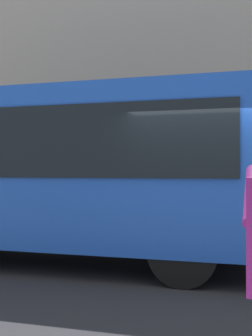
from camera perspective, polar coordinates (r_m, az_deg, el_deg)
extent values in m
plane|color=#232326|center=(7.40, 11.61, -13.26)|extent=(60.00, 60.00, 0.00)
cube|color=#A89E8E|center=(14.65, 14.45, 16.99)|extent=(28.00, 0.80, 12.00)
cube|color=#1947AD|center=(8.76, -11.31, -0.02)|extent=(9.00, 2.50, 2.60)
cylinder|color=black|center=(8.94, 9.57, -7.74)|extent=(1.00, 0.28, 1.00)
cylinder|color=black|center=(6.79, 6.97, -10.14)|extent=(1.00, 0.28, 1.00)
cylinder|color=#6B1960|center=(2.91, 15.11, -3.22)|extent=(0.09, 0.48, 0.37)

